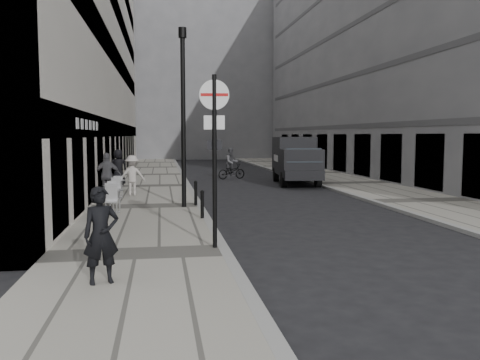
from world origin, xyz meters
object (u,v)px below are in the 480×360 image
object	(u,v)px
sign_post	(214,138)
lamppost	(183,108)
panel_van	(295,158)
cyclist	(231,167)
walking_man	(101,235)

from	to	relation	value
sign_post	lamppost	bearing A→B (deg)	100.31
panel_van	cyclist	xyz separation A→B (m)	(-3.10, 3.66, -0.71)
walking_man	cyclist	distance (m)	22.74
walking_man	panel_van	world-z (taller)	panel_van
lamppost	cyclist	distance (m)	13.48
sign_post	lamppost	xyz separation A→B (m)	(-0.40, 6.87, 1.02)
lamppost	panel_van	world-z (taller)	lamppost
lamppost	panel_van	xyz separation A→B (m)	(6.62, 9.02, -2.21)
sign_post	lamppost	world-z (taller)	lamppost
lamppost	sign_post	bearing A→B (deg)	-86.67
sign_post	walking_man	bearing A→B (deg)	-124.89
sign_post	panel_van	bearing A→B (deg)	75.61
walking_man	panel_van	bearing A→B (deg)	47.87
lamppost	walking_man	bearing A→B (deg)	-101.29
walking_man	sign_post	distance (m)	3.81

